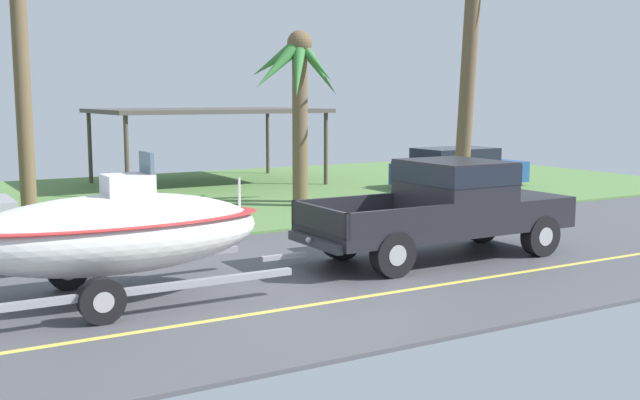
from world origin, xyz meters
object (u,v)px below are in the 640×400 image
(palm_tree_near_right, at_px, (17,10))
(palm_tree_far_left, at_px, (296,82))
(parked_sedan_near, at_px, (459,169))
(palm_tree_near_left, at_px, (470,14))
(pickup_truck_towing, at_px, (452,204))
(carport_awning, at_px, (206,112))
(boat_on_trailer, at_px, (113,233))

(palm_tree_near_right, distance_m, palm_tree_far_left, 7.32)
(parked_sedan_near, relative_size, palm_tree_near_left, 0.63)
(pickup_truck_towing, distance_m, palm_tree_near_left, 8.22)
(carport_awning, height_order, palm_tree_near_right, palm_tree_near_right)
(carport_awning, bearing_deg, boat_on_trailer, -117.06)
(palm_tree_far_left, bearing_deg, palm_tree_near_right, 163.62)
(pickup_truck_towing, height_order, carport_awning, carport_awning)
(boat_on_trailer, distance_m, palm_tree_far_left, 10.48)
(carport_awning, xyz_separation_m, palm_tree_near_right, (-6.73, -4.37, 2.67))
(parked_sedan_near, distance_m, carport_awning, 8.89)
(parked_sedan_near, xyz_separation_m, carport_awning, (-6.97, 5.19, 1.88))
(boat_on_trailer, relative_size, palm_tree_near_left, 0.81)
(pickup_truck_towing, relative_size, carport_awning, 0.75)
(pickup_truck_towing, xyz_separation_m, palm_tree_near_left, (4.78, 5.12, 4.30))
(palm_tree_near_right, bearing_deg, boat_on_trailer, -91.67)
(carport_awning, height_order, palm_tree_far_left, palm_tree_far_left)
(palm_tree_near_left, distance_m, palm_tree_far_left, 5.12)
(carport_awning, bearing_deg, palm_tree_far_left, -89.17)
(palm_tree_far_left, bearing_deg, palm_tree_near_left, -27.38)
(palm_tree_far_left, bearing_deg, carport_awning, 90.83)
(pickup_truck_towing, bearing_deg, parked_sedan_near, 48.96)
(boat_on_trailer, xyz_separation_m, palm_tree_near_left, (11.33, 5.12, 4.28))
(parked_sedan_near, bearing_deg, carport_awning, 143.34)
(pickup_truck_towing, bearing_deg, palm_tree_near_left, 47.01)
(pickup_truck_towing, height_order, boat_on_trailer, boat_on_trailer)
(boat_on_trailer, height_order, carport_awning, carport_awning)
(pickup_truck_towing, distance_m, palm_tree_near_right, 12.00)
(palm_tree_near_right, bearing_deg, carport_awning, 33.02)
(palm_tree_near_right, relative_size, palm_tree_far_left, 1.49)
(palm_tree_near_left, bearing_deg, palm_tree_near_right, 159.20)
(pickup_truck_towing, xyz_separation_m, carport_awning, (0.44, 13.70, 1.52))
(parked_sedan_near, relative_size, palm_tree_far_left, 0.95)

